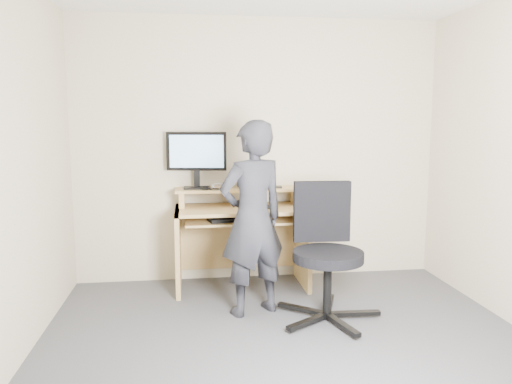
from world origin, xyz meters
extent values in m
plane|color=#515257|center=(0.00, 0.00, 0.00)|extent=(3.50, 3.50, 0.00)
cube|color=#C1B39A|center=(0.00, 1.75, 1.25)|extent=(3.50, 0.02, 2.50)
cube|color=#DCB86B|center=(-0.78, 1.45, 0.38)|extent=(0.04, 0.60, 0.75)
cube|color=#DCB86B|center=(0.38, 1.45, 0.38)|extent=(0.04, 0.60, 0.75)
cube|color=#DCB86B|center=(-0.20, 1.45, 0.73)|extent=(1.20, 0.60, 0.03)
cube|color=#DCB86B|center=(-0.20, 1.37, 0.64)|extent=(1.02, 0.38, 0.02)
cube|color=#DCB86B|center=(-0.74, 1.60, 0.82)|extent=(0.05, 0.28, 0.15)
cube|color=#DCB86B|center=(0.34, 1.60, 0.82)|extent=(0.05, 0.28, 0.15)
cube|color=#DCB86B|center=(-0.20, 1.60, 0.90)|extent=(1.20, 0.30, 0.02)
cube|color=#DCB86B|center=(-0.20, 1.74, 0.42)|extent=(1.20, 0.03, 0.65)
cube|color=black|center=(-0.60, 1.62, 0.92)|extent=(0.24, 0.15, 0.02)
cube|color=black|center=(-0.60, 1.64, 1.00)|extent=(0.06, 0.04, 0.15)
cube|color=black|center=(-0.60, 1.61, 1.26)|extent=(0.55, 0.14, 0.35)
cube|color=#93C7FF|center=(-0.60, 1.59, 1.26)|extent=(0.49, 0.09, 0.30)
cube|color=black|center=(-0.17, 1.63, 1.01)|extent=(0.09, 0.14, 0.20)
cylinder|color=silver|center=(-0.06, 1.58, 1.01)|extent=(0.10, 0.10, 0.19)
cube|color=black|center=(0.17, 1.60, 0.92)|extent=(0.09, 0.14, 0.01)
cube|color=black|center=(-0.52, 1.51, 0.93)|extent=(0.05, 0.05, 0.03)
torus|color=silver|center=(-0.38, 1.68, 0.92)|extent=(0.19, 0.19, 0.06)
cube|color=black|center=(-0.27, 1.36, 0.67)|extent=(0.49, 0.27, 0.03)
ellipsoid|color=black|center=(0.03, 1.35, 0.77)|extent=(0.11, 0.08, 0.04)
cube|color=black|center=(0.59, 0.57, 0.04)|extent=(0.41, 0.07, 0.03)
cube|color=black|center=(0.45, 0.79, 0.04)|extent=(0.19, 0.41, 0.03)
cube|color=black|center=(0.21, 0.72, 0.04)|extent=(0.36, 0.30, 0.03)
cube|color=black|center=(0.20, 0.46, 0.04)|extent=(0.37, 0.27, 0.03)
cube|color=black|center=(0.43, 0.37, 0.04)|extent=(0.16, 0.41, 0.03)
cylinder|color=black|center=(0.38, 0.58, 0.27)|extent=(0.07, 0.07, 0.43)
cylinder|color=black|center=(0.38, 0.58, 0.51)|extent=(0.54, 0.54, 0.08)
cube|color=black|center=(0.39, 0.82, 0.82)|extent=(0.46, 0.08, 0.49)
imported|color=black|center=(-0.18, 0.81, 0.77)|extent=(0.66, 0.56, 1.55)
camera|label=1|loc=(-0.66, -3.02, 1.54)|focal=35.00mm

